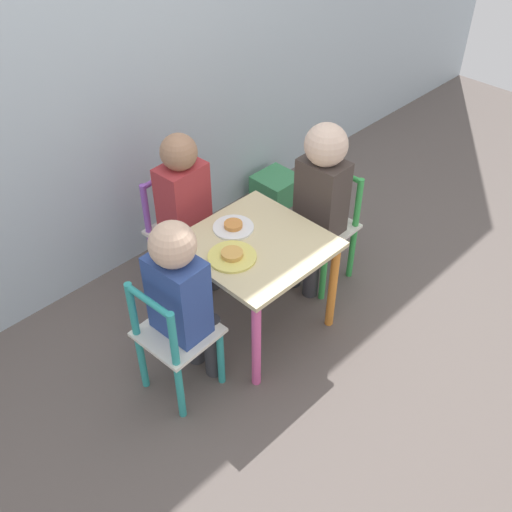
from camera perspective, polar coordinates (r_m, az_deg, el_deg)
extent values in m
plane|color=#5B514C|center=(2.64, 0.00, -6.42)|extent=(6.00, 6.00, 0.00)
cube|color=beige|center=(2.34, 0.00, 1.09)|extent=(0.52, 0.52, 0.02)
cylinder|color=#E5599E|center=(2.26, 0.03, -8.49)|extent=(0.04, 0.04, 0.43)
cylinder|color=orange|center=(2.51, 7.31, -2.94)|extent=(0.04, 0.04, 0.43)
cylinder|color=#387AD1|center=(2.50, -7.32, -2.97)|extent=(0.04, 0.04, 0.43)
cylinder|color=yellow|center=(2.73, -0.02, 1.59)|extent=(0.04, 0.04, 0.43)
cube|color=silver|center=(2.67, -6.95, 2.39)|extent=(0.28, 0.28, 0.02)
cylinder|color=#8E51BC|center=(2.65, -6.79, -2.15)|extent=(0.03, 0.03, 0.28)
cylinder|color=#8E51BC|center=(2.76, -3.61, 0.06)|extent=(0.03, 0.03, 0.28)
cylinder|color=#8E51BC|center=(2.78, -9.79, -0.20)|extent=(0.03, 0.03, 0.28)
cylinder|color=#8E51BC|center=(2.88, -6.64, 1.84)|extent=(0.03, 0.03, 0.28)
cylinder|color=#8E51BC|center=(2.62, -10.44, 4.32)|extent=(0.03, 0.03, 0.26)
cylinder|color=#8E51BC|center=(2.73, -7.06, 6.31)|extent=(0.03, 0.03, 0.26)
cylinder|color=#8E51BC|center=(2.61, -8.97, 7.42)|extent=(0.21, 0.04, 0.02)
cube|color=silver|center=(2.22, -7.42, -7.20)|extent=(0.27, 0.27, 0.02)
cylinder|color=teal|center=(2.33, -3.38, -9.59)|extent=(0.03, 0.03, 0.28)
cylinder|color=teal|center=(2.43, -6.99, -7.02)|extent=(0.03, 0.03, 0.28)
cylinder|color=teal|center=(2.24, -7.24, -12.63)|extent=(0.03, 0.03, 0.28)
cylinder|color=teal|center=(2.35, -10.81, -9.78)|extent=(0.03, 0.03, 0.28)
cylinder|color=teal|center=(2.03, -7.86, -8.00)|extent=(0.03, 0.03, 0.26)
cylinder|color=teal|center=(2.15, -11.68, -5.13)|extent=(0.03, 0.03, 0.26)
cylinder|color=teal|center=(2.01, -10.19, -4.25)|extent=(0.04, 0.21, 0.02)
cube|color=silver|center=(2.69, 6.29, 2.77)|extent=(0.27, 0.27, 0.02)
cylinder|color=green|center=(2.77, 2.99, 0.26)|extent=(0.03, 0.03, 0.28)
cylinder|color=green|center=(2.67, 6.43, -1.73)|extent=(0.03, 0.03, 0.28)
cylinder|color=green|center=(2.90, 5.74, 2.21)|extent=(0.03, 0.03, 0.28)
cylinder|color=green|center=(2.81, 9.10, 0.38)|extent=(0.03, 0.03, 0.28)
cylinder|color=green|center=(2.75, 6.10, 6.66)|extent=(0.03, 0.03, 0.26)
cylinder|color=green|center=(2.65, 9.70, 4.88)|extent=(0.03, 0.03, 0.26)
cylinder|color=green|center=(2.63, 8.09, 7.87)|extent=(0.03, 0.21, 0.02)
cylinder|color=#38383D|center=(2.67, -5.73, -1.56)|extent=(0.07, 0.07, 0.30)
cylinder|color=#38383D|center=(2.72, -4.22, -0.52)|extent=(0.07, 0.07, 0.30)
cube|color=#B23338|center=(2.56, -6.95, 5.30)|extent=(0.21, 0.15, 0.33)
sphere|color=#A37556|center=(2.44, -7.38, 9.78)|extent=(0.15, 0.15, 0.15)
cylinder|color=#38383D|center=(2.35, -4.14, -8.58)|extent=(0.07, 0.07, 0.30)
cylinder|color=#38383D|center=(2.40, -5.85, -7.37)|extent=(0.07, 0.07, 0.30)
cube|color=#2D478E|center=(2.11, -7.41, -3.79)|extent=(0.15, 0.21, 0.32)
sphere|color=#DBB293|center=(1.96, -7.96, 1.08)|extent=(0.16, 0.16, 0.16)
cylinder|color=#38383D|center=(2.73, 3.70, -0.27)|extent=(0.07, 0.07, 0.30)
cylinder|color=#38383D|center=(2.68, 5.32, -1.22)|extent=(0.07, 0.07, 0.30)
cube|color=#423833|center=(2.58, 6.29, 5.71)|extent=(0.15, 0.20, 0.34)
sphere|color=beige|center=(2.45, 6.70, 10.47)|extent=(0.18, 0.18, 0.18)
cylinder|color=white|center=(2.40, -2.17, 2.72)|extent=(0.17, 0.17, 0.01)
cylinder|color=#D6843D|center=(2.39, -2.18, 2.99)|extent=(0.07, 0.07, 0.02)
cylinder|color=#EADB66|center=(2.26, -2.29, -0.06)|extent=(0.19, 0.19, 0.01)
cylinder|color=gold|center=(2.25, -2.30, 0.21)|extent=(0.08, 0.08, 0.02)
cube|color=#3D8E56|center=(3.32, 1.94, 6.45)|extent=(0.21, 0.21, 0.15)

